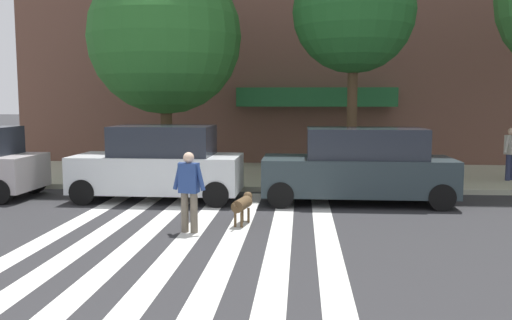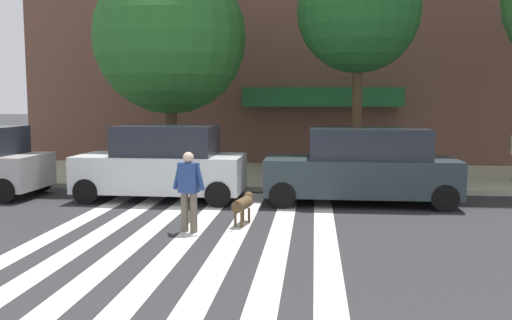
{
  "view_description": "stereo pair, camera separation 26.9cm",
  "coord_description": "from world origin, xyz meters",
  "px_view_note": "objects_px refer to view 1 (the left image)",
  "views": [
    {
      "loc": [
        2.16,
        -3.11,
        2.72
      ],
      "look_at": [
        1.23,
        8.34,
        1.43
      ],
      "focal_mm": 39.07,
      "sensor_mm": 36.0,
      "label": 1
    },
    {
      "loc": [
        2.43,
        -3.09,
        2.72
      ],
      "look_at": [
        1.23,
        8.34,
        1.43
      ],
      "focal_mm": 39.07,
      "sensor_mm": 36.0,
      "label": 2
    }
  ],
  "objects_px": {
    "street_tree_middle": "(354,12)",
    "parked_car_third_in_line": "(359,166)",
    "parked_car_behind_first": "(159,164)",
    "pedestrian_bystander": "(511,151)",
    "pedestrian_dog_walker": "(189,187)",
    "dog_on_leash": "(243,204)",
    "street_tree_nearest": "(165,37)"
  },
  "relations": [
    {
      "from": "street_tree_middle",
      "to": "parked_car_behind_first",
      "type": "bearing_deg",
      "value": -151.82
    },
    {
      "from": "parked_car_third_in_line",
      "to": "street_tree_middle",
      "type": "xyz_separation_m",
      "value": [
        0.04,
        2.84,
        4.32
      ]
    },
    {
      "from": "parked_car_behind_first",
      "to": "parked_car_third_in_line",
      "type": "height_order",
      "value": "parked_car_behind_first"
    },
    {
      "from": "parked_car_third_in_line",
      "to": "pedestrian_bystander",
      "type": "height_order",
      "value": "parked_car_third_in_line"
    },
    {
      "from": "pedestrian_dog_walker",
      "to": "pedestrian_bystander",
      "type": "bearing_deg",
      "value": 38.41
    },
    {
      "from": "street_tree_nearest",
      "to": "pedestrian_dog_walker",
      "type": "distance_m",
      "value": 8.12
    },
    {
      "from": "pedestrian_dog_walker",
      "to": "pedestrian_bystander",
      "type": "distance_m",
      "value": 11.19
    },
    {
      "from": "pedestrian_dog_walker",
      "to": "pedestrian_bystander",
      "type": "relative_size",
      "value": 1.0
    },
    {
      "from": "parked_car_third_in_line",
      "to": "street_tree_nearest",
      "type": "bearing_deg",
      "value": 150.05
    },
    {
      "from": "street_tree_nearest",
      "to": "parked_car_behind_first",
      "type": "bearing_deg",
      "value": -79.66
    },
    {
      "from": "street_tree_nearest",
      "to": "dog_on_leash",
      "type": "distance_m",
      "value": 8.01
    },
    {
      "from": "parked_car_behind_first",
      "to": "pedestrian_dog_walker",
      "type": "distance_m",
      "value": 3.82
    },
    {
      "from": "street_tree_nearest",
      "to": "street_tree_middle",
      "type": "height_order",
      "value": "street_tree_middle"
    },
    {
      "from": "dog_on_leash",
      "to": "parked_car_third_in_line",
      "type": "bearing_deg",
      "value": 44.17
    },
    {
      "from": "street_tree_middle",
      "to": "parked_car_third_in_line",
      "type": "bearing_deg",
      "value": -90.71
    },
    {
      "from": "street_tree_nearest",
      "to": "dog_on_leash",
      "type": "height_order",
      "value": "street_tree_nearest"
    },
    {
      "from": "street_tree_nearest",
      "to": "pedestrian_bystander",
      "type": "relative_size",
      "value": 4.24
    },
    {
      "from": "pedestrian_bystander",
      "to": "street_tree_middle",
      "type": "bearing_deg",
      "value": -173.04
    },
    {
      "from": "dog_on_leash",
      "to": "pedestrian_bystander",
      "type": "distance_m",
      "value": 9.91
    },
    {
      "from": "parked_car_third_in_line",
      "to": "street_tree_middle",
      "type": "height_order",
      "value": "street_tree_middle"
    },
    {
      "from": "street_tree_middle",
      "to": "pedestrian_bystander",
      "type": "height_order",
      "value": "street_tree_middle"
    },
    {
      "from": "street_tree_nearest",
      "to": "pedestrian_dog_walker",
      "type": "xyz_separation_m",
      "value": [
        2.13,
        -6.89,
        -3.71
      ]
    },
    {
      "from": "street_tree_middle",
      "to": "dog_on_leash",
      "type": "bearing_deg",
      "value": -116.82
    },
    {
      "from": "parked_car_third_in_line",
      "to": "pedestrian_dog_walker",
      "type": "xyz_separation_m",
      "value": [
        -3.75,
        -3.5,
        -0.03
      ]
    },
    {
      "from": "parked_car_third_in_line",
      "to": "street_tree_nearest",
      "type": "relative_size",
      "value": 0.7
    },
    {
      "from": "pedestrian_dog_walker",
      "to": "street_tree_middle",
      "type": "bearing_deg",
      "value": 59.17
    },
    {
      "from": "dog_on_leash",
      "to": "street_tree_middle",
      "type": "bearing_deg",
      "value": 63.18
    },
    {
      "from": "parked_car_third_in_line",
      "to": "parked_car_behind_first",
      "type": "bearing_deg",
      "value": -179.99
    },
    {
      "from": "parked_car_third_in_line",
      "to": "pedestrian_bystander",
      "type": "xyz_separation_m",
      "value": [
        5.02,
        3.45,
        0.12
      ]
    },
    {
      "from": "pedestrian_bystander",
      "to": "parked_car_third_in_line",
      "type": "bearing_deg",
      "value": -145.5
    },
    {
      "from": "parked_car_third_in_line",
      "to": "pedestrian_dog_walker",
      "type": "distance_m",
      "value": 5.13
    },
    {
      "from": "dog_on_leash",
      "to": "street_tree_nearest",
      "type": "bearing_deg",
      "value": 117.32
    }
  ]
}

